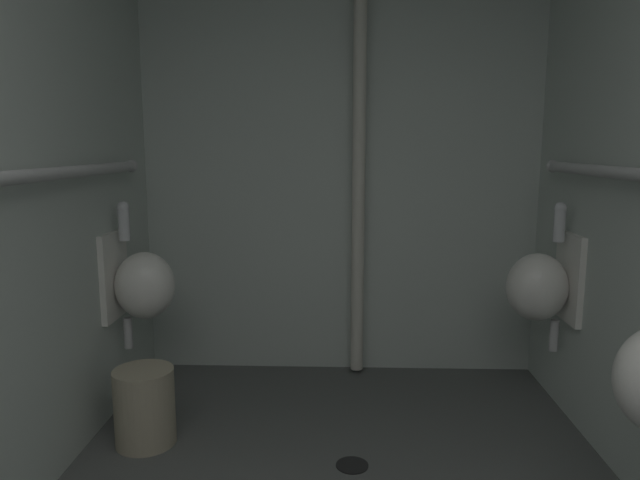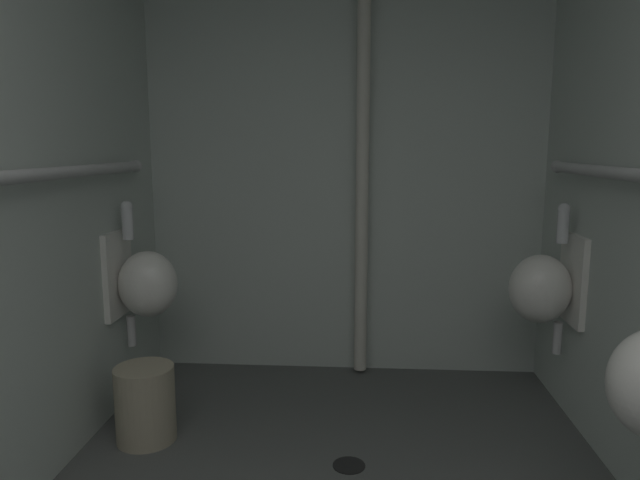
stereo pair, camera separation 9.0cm
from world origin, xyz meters
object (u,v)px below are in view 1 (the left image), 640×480
urinal_right_far (542,285)px  waste_bin (145,407)px  urinal_left_mid (141,283)px  floor_drain (352,465)px  standpipe_back_wall (359,153)px

urinal_right_far → waste_bin: size_ratio=2.14×
urinal_left_mid → floor_drain: bearing=-26.0°
waste_bin → urinal_left_mid: bearing=108.4°
urinal_right_far → floor_drain: urinal_right_far is taller
standpipe_back_wall → waste_bin: bearing=-138.7°
urinal_left_mid → urinal_right_far: 2.01m
waste_bin → standpipe_back_wall: bearing=41.3°
standpipe_back_wall → floor_drain: standpipe_back_wall is taller
urinal_left_mid → waste_bin: bearing=-71.6°
urinal_right_far → floor_drain: size_ratio=5.39×
standpipe_back_wall → waste_bin: (-0.99, -0.87, -1.13)m
floor_drain → waste_bin: (-0.94, 0.16, 0.17)m
urinal_right_far → standpipe_back_wall: 1.21m
urinal_right_far → floor_drain: (-0.95, -0.55, -0.66)m
urinal_right_far → urinal_left_mid: bearing=-179.0°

